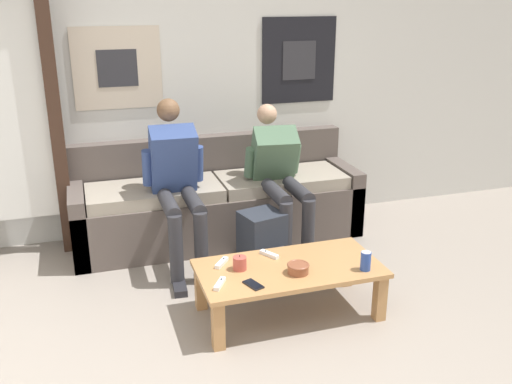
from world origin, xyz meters
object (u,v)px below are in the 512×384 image
(drink_can_blue, at_px, (366,261))
(game_controller_far_center, at_px, (222,263))
(coffee_table, at_px, (289,274))
(backpack, at_px, (263,244))
(couch, at_px, (218,204))
(person_seated_teen, at_px, (279,174))
(pillar_candle, at_px, (240,263))
(cell_phone, at_px, (253,285))
(person_seated_adult, at_px, (177,179))
(game_controller_near_left, at_px, (220,284))
(ceramic_bowl, at_px, (298,268))
(game_controller_near_right, at_px, (269,254))

(drink_can_blue, bearing_deg, game_controller_far_center, 157.73)
(coffee_table, xyz_separation_m, game_controller_far_center, (-0.40, 0.16, 0.07))
(backpack, bearing_deg, game_controller_far_center, -133.01)
(couch, bearing_deg, person_seated_teen, -38.56)
(couch, xyz_separation_m, coffee_table, (0.14, -1.33, -0.01))
(pillar_candle, height_order, cell_phone, pillar_candle)
(couch, distance_m, cell_phone, 1.51)
(person_seated_adult, height_order, person_seated_teen, person_seated_adult)
(game_controller_near_left, distance_m, cell_phone, 0.20)
(pillar_candle, height_order, game_controller_near_left, pillar_candle)
(person_seated_teen, relative_size, game_controller_near_left, 8.05)
(game_controller_far_center, bearing_deg, coffee_table, -21.41)
(person_seated_adult, distance_m, game_controller_near_left, 1.13)
(backpack, relative_size, cell_phone, 3.12)
(person_seated_teen, distance_m, pillar_candle, 1.14)
(drink_can_blue, bearing_deg, game_controller_near_left, 175.10)
(person_seated_adult, distance_m, ceramic_bowl, 1.25)
(person_seated_adult, height_order, ceramic_bowl, person_seated_adult)
(coffee_table, distance_m, cell_phone, 0.34)
(backpack, distance_m, pillar_candle, 0.67)
(backpack, relative_size, pillar_candle, 4.77)
(coffee_table, bearing_deg, couch, 95.97)
(drink_can_blue, height_order, game_controller_far_center, drink_can_blue)
(couch, distance_m, person_seated_teen, 0.64)
(game_controller_far_center, xyz_separation_m, cell_phone, (0.11, -0.32, -0.01))
(game_controller_near_right, bearing_deg, drink_can_blue, -35.86)
(coffee_table, relative_size, person_seated_adult, 0.95)
(couch, xyz_separation_m, game_controller_near_left, (-0.34, -1.44, 0.05))
(ceramic_bowl, xyz_separation_m, game_controller_near_right, (-0.09, 0.28, -0.02))
(coffee_table, height_order, backpack, backpack)
(backpack, bearing_deg, game_controller_near_left, -124.98)
(game_controller_near_left, xyz_separation_m, cell_phone, (0.19, -0.06, -0.01))
(game_controller_near_right, distance_m, cell_phone, 0.41)
(pillar_candle, bearing_deg, game_controller_near_right, 27.92)
(backpack, xyz_separation_m, ceramic_bowl, (-0.00, -0.72, 0.15))
(backpack, relative_size, ceramic_bowl, 3.34)
(pillar_candle, bearing_deg, person_seated_adult, 103.66)
(game_controller_near_left, bearing_deg, cell_phone, -17.07)
(ceramic_bowl, bearing_deg, cell_phone, -167.95)
(drink_can_blue, height_order, game_controller_near_left, drink_can_blue)
(coffee_table, distance_m, drink_can_blue, 0.49)
(backpack, xyz_separation_m, game_controller_near_right, (-0.10, -0.43, 0.13))
(drink_can_blue, xyz_separation_m, cell_phone, (-0.73, 0.02, -0.06))
(coffee_table, xyz_separation_m, cell_phone, (-0.29, -0.17, 0.06))
(ceramic_bowl, distance_m, drink_can_blue, 0.43)
(person_seated_adult, distance_m, pillar_candle, 0.99)
(coffee_table, bearing_deg, game_controller_near_left, -167.42)
(game_controller_near_right, bearing_deg, game_controller_far_center, -175.73)
(backpack, xyz_separation_m, game_controller_near_left, (-0.51, -0.73, 0.13))
(coffee_table, distance_m, ceramic_bowl, 0.14)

